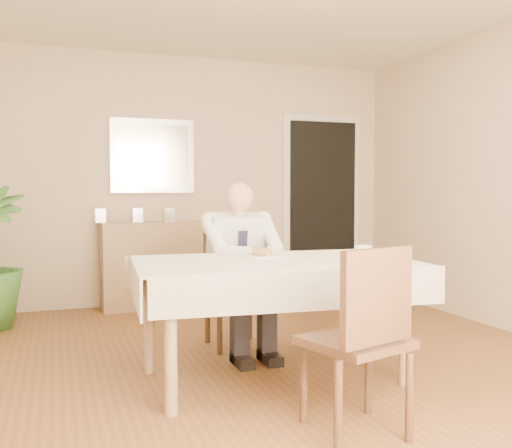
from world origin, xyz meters
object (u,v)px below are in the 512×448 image
object	(u,v)px
chair_near	(364,331)
chair_far	(232,282)
dining_table	(273,274)
seated_man	(244,259)
coffee_mug	(363,252)
sideboard	(156,265)

from	to	relation	value
chair_near	chair_far	bearing A→B (deg)	75.37
chair_far	chair_near	world-z (taller)	chair_near
dining_table	chair_near	world-z (taller)	chair_near
dining_table	chair_near	distance (m)	0.98
dining_table	chair_near	size ratio (longest dim) A/B	1.93
dining_table	chair_far	bearing A→B (deg)	94.30
chair_near	seated_man	size ratio (longest dim) A/B	0.74
dining_table	coffee_mug	distance (m)	0.59
chair_far	seated_man	bearing A→B (deg)	-96.48
sideboard	dining_table	bearing A→B (deg)	-84.58
chair_far	sideboard	xyz separation A→B (m)	(-0.32, 1.61, -0.05)
coffee_mug	sideboard	bearing A→B (deg)	108.27
dining_table	seated_man	world-z (taller)	seated_man
dining_table	seated_man	xyz separation A→B (m)	(-0.00, 0.59, 0.02)
chair_far	sideboard	world-z (taller)	sideboard
dining_table	sideboard	bearing A→B (deg)	101.67
chair_near	coffee_mug	distance (m)	0.97
sideboard	chair_near	bearing A→B (deg)	-85.15
dining_table	coffee_mug	size ratio (longest dim) A/B	15.58
dining_table	chair_far	distance (m)	0.90
chair_near	dining_table	bearing A→B (deg)	77.90
coffee_mug	chair_far	bearing A→B (deg)	118.11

